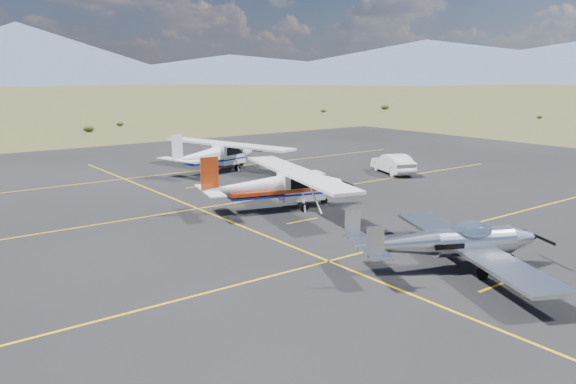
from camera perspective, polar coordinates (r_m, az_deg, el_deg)
name	(u,v)px	position (r m, az deg, el deg)	size (l,w,h in m)	color
ground	(465,246)	(25.46, 17.49, -5.29)	(1600.00, 1600.00, 0.00)	#383D1C
apron	(353,214)	(29.89, 6.61, -2.26)	(72.00, 72.00, 0.02)	black
aircraft_low_wing	(452,242)	(22.17, 16.33, -4.92)	(7.66, 9.80, 2.20)	silver
aircraft_cessna	(277,185)	(30.54, -1.13, 0.76)	(7.96, 12.15, 3.08)	white
aircraft_plain	(216,153)	(42.80, -7.36, 3.92)	(8.15, 12.19, 3.10)	white
sedan	(393,163)	(42.39, 10.60, 2.87)	(1.55, 4.45, 1.47)	silver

